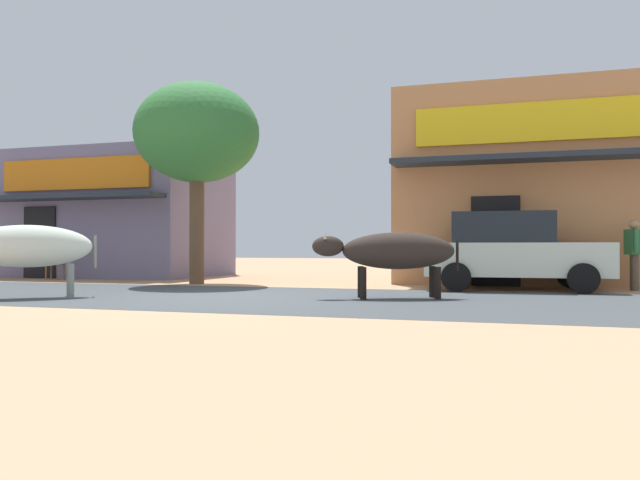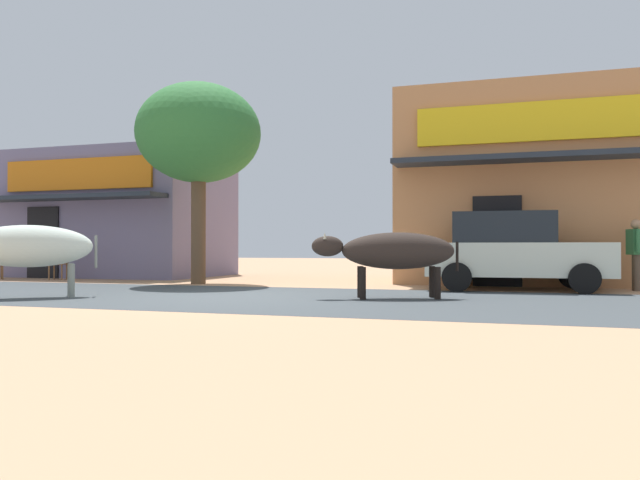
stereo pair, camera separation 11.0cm
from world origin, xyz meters
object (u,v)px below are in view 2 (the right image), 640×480
(parked_hatchback_car, at_px, (513,250))
(cow_far_dark, at_px, (394,251))
(cafe_chair_near_tree, at_px, (61,261))
(pedestrian_by_shop, at_px, (636,249))
(roadside_tree, at_px, (199,134))
(cow_near_brown, at_px, (25,247))

(parked_hatchback_car, height_order, cow_far_dark, parked_hatchback_car)
(parked_hatchback_car, height_order, cafe_chair_near_tree, parked_hatchback_car)
(cafe_chair_near_tree, bearing_deg, parked_hatchback_car, -2.40)
(pedestrian_by_shop, bearing_deg, roadside_tree, -176.46)
(cow_near_brown, bearing_deg, cafe_chair_near_tree, 125.21)
(parked_hatchback_car, bearing_deg, roadside_tree, -179.33)
(cow_far_dark, relative_size, pedestrian_by_shop, 1.71)
(parked_hatchback_car, xyz_separation_m, cow_far_dark, (-1.96, -2.98, -0.01))
(cafe_chair_near_tree, bearing_deg, cow_far_dark, -19.07)
(roadside_tree, bearing_deg, cafe_chair_near_tree, 172.69)
(cow_far_dark, relative_size, cafe_chair_near_tree, 2.76)
(cow_far_dark, bearing_deg, cow_near_brown, -163.00)
(cow_near_brown, bearing_deg, cow_far_dark, 17.00)
(roadside_tree, bearing_deg, pedestrian_by_shop, 3.54)
(parked_hatchback_car, distance_m, cafe_chair_near_tree, 12.06)
(cow_far_dark, bearing_deg, parked_hatchback_car, 56.61)
(cow_far_dark, height_order, cafe_chair_near_tree, cow_far_dark)
(roadside_tree, height_order, cow_far_dark, roadside_tree)
(cow_near_brown, xyz_separation_m, cafe_chair_near_tree, (-3.81, 5.40, -0.40))
(roadside_tree, distance_m, cow_near_brown, 5.62)
(roadside_tree, distance_m, parked_hatchback_car, 7.96)
(roadside_tree, relative_size, parked_hatchback_car, 1.31)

